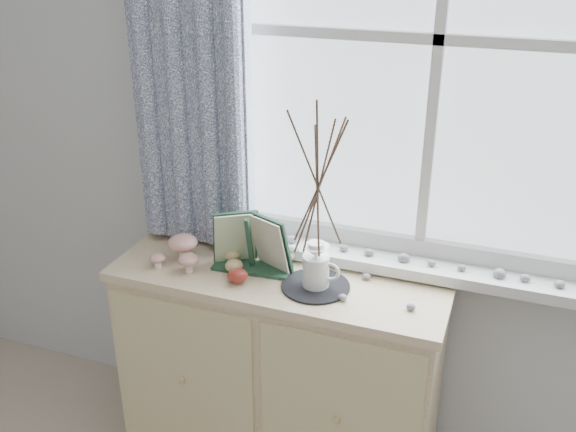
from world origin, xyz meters
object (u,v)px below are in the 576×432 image
at_px(sideboard, 280,370).
at_px(twig_pitcher, 318,180).
at_px(botanical_book, 248,245).
at_px(toadstool_cluster, 181,249).

height_order(sideboard, twig_pitcher, twig_pitcher).
bearing_deg(botanical_book, twig_pitcher, -6.90).
bearing_deg(twig_pitcher, toadstool_cluster, 179.75).
distance_m(toadstool_cluster, twig_pitcher, 0.61).
distance_m(botanical_book, toadstool_cluster, 0.26).
relative_size(sideboard, botanical_book, 3.73).
relative_size(botanical_book, toadstool_cluster, 1.73).
height_order(toadstool_cluster, twig_pitcher, twig_pitcher).
height_order(botanical_book, toadstool_cluster, botanical_book).
bearing_deg(toadstool_cluster, botanical_book, 4.26).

